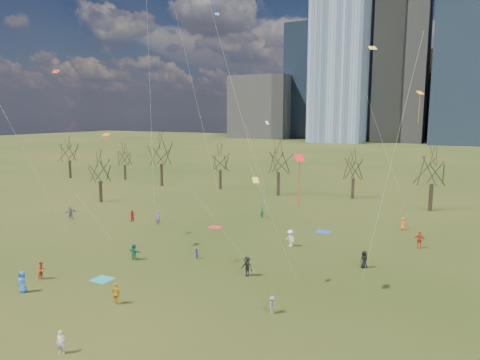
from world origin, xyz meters
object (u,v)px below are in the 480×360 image
at_px(blanket_teal, 102,279).
at_px(person_0, 22,282).
at_px(blanket_navy, 323,232).
at_px(person_2, 42,270).
at_px(blanket_crimson, 215,227).
at_px(person_4, 116,294).
at_px(person_1, 61,342).

distance_m(blanket_teal, person_0, 6.01).
bearing_deg(blanket_navy, person_2, -124.00).
distance_m(blanket_crimson, person_4, 22.40).
xyz_separation_m(blanket_teal, blanket_navy, (12.37, 22.96, 0.00)).
bearing_deg(person_0, blanket_crimson, 80.56).
bearing_deg(person_0, blanket_navy, 58.99).
height_order(blanket_teal, person_2, person_2).
xyz_separation_m(person_1, person_4, (-1.81, 6.46, 0.09)).
bearing_deg(blanket_teal, person_0, -127.02).
xyz_separation_m(blanket_crimson, person_1, (6.33, -28.38, 0.69)).
xyz_separation_m(blanket_teal, blanket_crimson, (-0.10, 18.92, 0.00)).
relative_size(blanket_crimson, person_2, 1.03).
bearing_deg(blanket_teal, blanket_navy, 61.67).
distance_m(blanket_crimson, person_0, 23.94).
bearing_deg(person_4, blanket_navy, -99.35).
height_order(blanket_navy, person_1, person_1).
relative_size(blanket_navy, blanket_crimson, 1.00).
height_order(person_1, person_2, person_2).
bearing_deg(person_1, person_0, 127.39).
height_order(blanket_crimson, person_2, person_2).
relative_size(blanket_navy, person_1, 1.13).
bearing_deg(person_0, person_1, -26.69).
bearing_deg(blanket_crimson, person_1, -77.43).
bearing_deg(blanket_navy, blanket_crimson, -162.08).
distance_m(blanket_navy, blanket_crimson, 13.11).
relative_size(person_0, person_1, 1.22).
height_order(blanket_crimson, person_1, person_1).
xyz_separation_m(person_0, person_4, (8.00, 1.75, -0.06)).
relative_size(person_2, person_4, 0.97).
relative_size(blanket_navy, person_0, 0.93).
relative_size(blanket_teal, person_2, 1.03).
relative_size(blanket_teal, person_4, 1.00).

